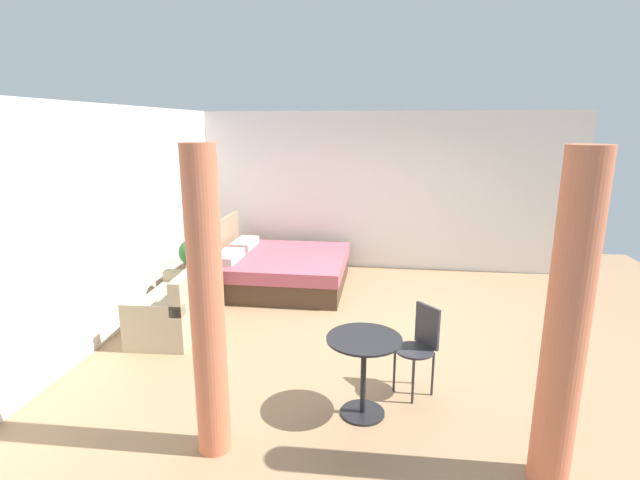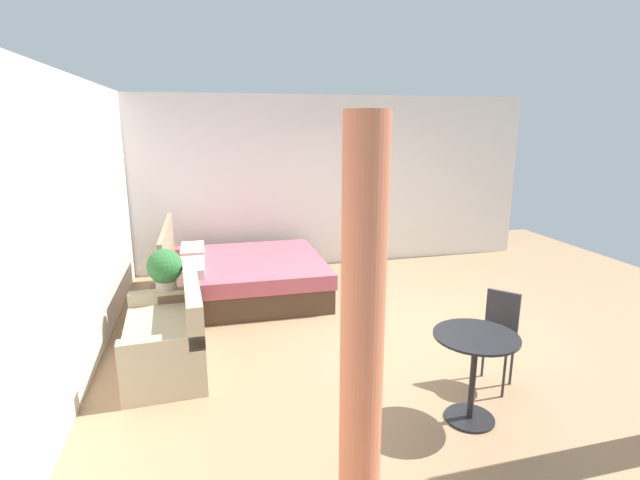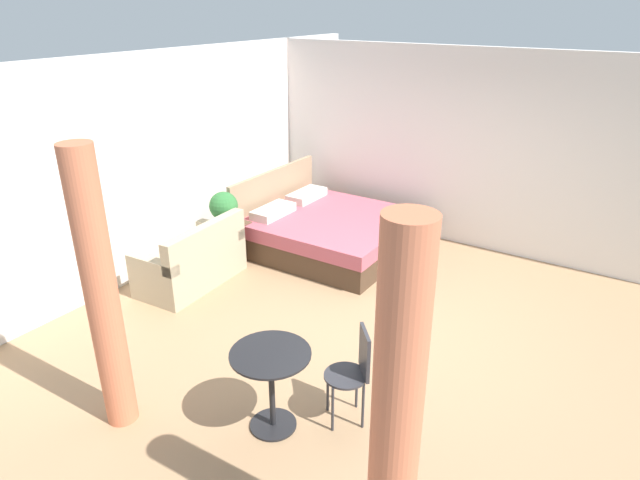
{
  "view_description": "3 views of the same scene",
  "coord_description": "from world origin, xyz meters",
  "px_view_note": "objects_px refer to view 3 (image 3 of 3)",
  "views": [
    {
      "loc": [
        -5.68,
        0.0,
        2.53
      ],
      "look_at": [
        0.79,
        0.91,
        0.95
      ],
      "focal_mm": 26.56,
      "sensor_mm": 36.0,
      "label": 1
    },
    {
      "loc": [
        -4.95,
        2.14,
        2.35
      ],
      "look_at": [
        0.16,
        0.9,
        1.06
      ],
      "focal_mm": 26.99,
      "sensor_mm": 36.0,
      "label": 2
    },
    {
      "loc": [
        -4.72,
        -2.18,
        3.32
      ],
      "look_at": [
        0.05,
        0.93,
        0.83
      ],
      "focal_mm": 30.81,
      "sensor_mm": 36.0,
      "label": 3
    }
  ],
  "objects_px": {
    "bed": "(327,231)",
    "couch": "(193,262)",
    "nightstand": "(231,242)",
    "balcony_table": "(271,376)",
    "potted_plant": "(224,208)",
    "cafe_chair_near_window": "(355,367)"
  },
  "relations": [
    {
      "from": "bed",
      "to": "couch",
      "type": "bearing_deg",
      "value": 154.82
    },
    {
      "from": "bed",
      "to": "nightstand",
      "type": "bearing_deg",
      "value": 139.06
    },
    {
      "from": "balcony_table",
      "to": "potted_plant",
      "type": "bearing_deg",
      "value": 48.51
    },
    {
      "from": "potted_plant",
      "to": "balcony_table",
      "type": "distance_m",
      "value": 3.3
    },
    {
      "from": "potted_plant",
      "to": "balcony_table",
      "type": "xyz_separation_m",
      "value": [
        -2.17,
        -2.46,
        -0.29
      ]
    },
    {
      "from": "balcony_table",
      "to": "nightstand",
      "type": "bearing_deg",
      "value": 47.33
    },
    {
      "from": "balcony_table",
      "to": "bed",
      "type": "bearing_deg",
      "value": 25.13
    },
    {
      "from": "couch",
      "to": "balcony_table",
      "type": "bearing_deg",
      "value": -121.79
    },
    {
      "from": "potted_plant",
      "to": "couch",
      "type": "bearing_deg",
      "value": -176.46
    },
    {
      "from": "nightstand",
      "to": "cafe_chair_near_window",
      "type": "xyz_separation_m",
      "value": [
        -1.82,
        -2.99,
        0.26
      ]
    },
    {
      "from": "couch",
      "to": "potted_plant",
      "type": "bearing_deg",
      "value": 3.54
    },
    {
      "from": "nightstand",
      "to": "potted_plant",
      "type": "height_order",
      "value": "potted_plant"
    },
    {
      "from": "nightstand",
      "to": "potted_plant",
      "type": "xyz_separation_m",
      "value": [
        -0.1,
        -0.01,
        0.54
      ]
    },
    {
      "from": "cafe_chair_near_window",
      "to": "bed",
      "type": "bearing_deg",
      "value": 35.98
    },
    {
      "from": "bed",
      "to": "balcony_table",
      "type": "relative_size",
      "value": 2.83
    },
    {
      "from": "bed",
      "to": "nightstand",
      "type": "distance_m",
      "value": 1.39
    },
    {
      "from": "couch",
      "to": "cafe_chair_near_window",
      "type": "bearing_deg",
      "value": -109.48
    },
    {
      "from": "potted_plant",
      "to": "bed",
      "type": "bearing_deg",
      "value": -38.09
    },
    {
      "from": "nightstand",
      "to": "bed",
      "type": "bearing_deg",
      "value": -40.94
    },
    {
      "from": "bed",
      "to": "cafe_chair_near_window",
      "type": "relative_size",
      "value": 2.41
    },
    {
      "from": "bed",
      "to": "balcony_table",
      "type": "bearing_deg",
      "value": -154.87
    },
    {
      "from": "nightstand",
      "to": "potted_plant",
      "type": "distance_m",
      "value": 0.55
    }
  ]
}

